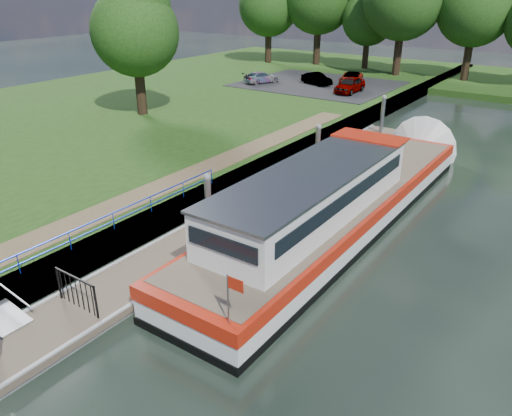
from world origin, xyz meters
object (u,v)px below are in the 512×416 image
Objects in this scene: pontoon at (270,201)px; car_a at (350,85)px; car_b at (317,79)px; car_d at (351,78)px; car_c at (261,77)px; barge at (344,198)px.

car_a reaches higher than pontoon.
car_b is 3.30m from car_d.
barge is at bearing 150.34° from car_c.
barge reaches higher than car_d.
pontoon is 7.68× the size of car_a.
barge is 5.24× the size of car_d.
car_a is 4.08m from car_d.
car_c is at bearing 125.36° from pontoon.
barge reaches higher than car_b.
barge is 5.41× the size of car_a.
pontoon is 8.21× the size of car_c.
car_b reaches higher than car_c.
pontoon is 27.25m from car_c.
car_a is 9.04m from car_c.
car_d is at bearing -130.98° from car_c.
car_b is 0.91× the size of car_c.
car_b is at bearing -157.56° from car_d.
car_c is 8.56m from car_d.
car_b is at bearing 114.07° from pontoon.
pontoon is 1.42× the size of barge.
car_a reaches higher than car_c.
car_c is (-15.76, 22.21, 1.18)m from pontoon.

